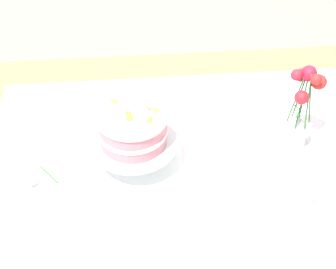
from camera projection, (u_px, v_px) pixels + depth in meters
The scene contains 7 objects.
dining_table at pixel (190, 182), 1.75m from camera, with size 1.40×1.00×0.74m.
linen_napkin at pixel (135, 162), 1.69m from camera, with size 0.32×0.32×0.00m, color white.
cake_stand at pixel (134, 145), 1.64m from camera, with size 0.29×0.29×0.10m.
layer_cake at pixel (133, 128), 1.59m from camera, with size 0.23×0.23×0.12m.
flower_vase at pixel (301, 110), 1.68m from camera, with size 0.12×0.11×0.32m.
teacup at pixel (303, 199), 1.54m from camera, with size 0.12×0.12×0.06m.
fallen_rose at pixel (32, 179), 1.61m from camera, with size 0.11×0.10×0.04m.
Camera 1 is at (-0.19, -1.21, 1.93)m, focal length 53.08 mm.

